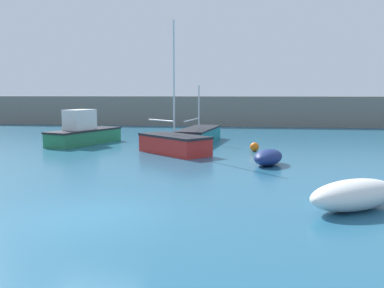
{
  "coord_description": "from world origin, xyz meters",
  "views": [
    {
      "loc": [
        4.25,
        -10.69,
        3.28
      ],
      "look_at": [
        1.45,
        9.77,
        0.79
      ],
      "focal_mm": 40.0,
      "sensor_mm": 36.0,
      "label": 1
    }
  ],
  "objects_px": {
    "cabin_cruiser_white": "(83,132)",
    "dinghy_near_pier": "(268,157)",
    "rowboat_blue_near": "(354,195)",
    "sailboat_twin_hulled": "(199,135)",
    "sailboat_tall_mast": "(174,144)",
    "mooring_buoy_orange": "(254,147)"
  },
  "relations": [
    {
      "from": "cabin_cruiser_white",
      "to": "dinghy_near_pier",
      "type": "distance_m",
      "value": 13.09
    },
    {
      "from": "rowboat_blue_near",
      "to": "sailboat_twin_hulled",
      "type": "relative_size",
      "value": 0.49
    },
    {
      "from": "sailboat_tall_mast",
      "to": "cabin_cruiser_white",
      "type": "relative_size",
      "value": 1.23
    },
    {
      "from": "cabin_cruiser_white",
      "to": "dinghy_near_pier",
      "type": "bearing_deg",
      "value": -100.13
    },
    {
      "from": "cabin_cruiser_white",
      "to": "dinghy_near_pier",
      "type": "relative_size",
      "value": 2.39
    },
    {
      "from": "rowboat_blue_near",
      "to": "cabin_cruiser_white",
      "type": "distance_m",
      "value": 19.21
    },
    {
      "from": "rowboat_blue_near",
      "to": "mooring_buoy_orange",
      "type": "distance_m",
      "value": 12.05
    },
    {
      "from": "rowboat_blue_near",
      "to": "dinghy_near_pier",
      "type": "xyz_separation_m",
      "value": [
        -2.1,
        7.24,
        -0.07
      ]
    },
    {
      "from": "rowboat_blue_near",
      "to": "dinghy_near_pier",
      "type": "bearing_deg",
      "value": -109.51
    },
    {
      "from": "dinghy_near_pier",
      "to": "rowboat_blue_near",
      "type": "bearing_deg",
      "value": -143.39
    },
    {
      "from": "sailboat_tall_mast",
      "to": "mooring_buoy_orange",
      "type": "relative_size",
      "value": 13.92
    },
    {
      "from": "sailboat_twin_hulled",
      "to": "mooring_buoy_orange",
      "type": "height_order",
      "value": "sailboat_twin_hulled"
    },
    {
      "from": "cabin_cruiser_white",
      "to": "sailboat_tall_mast",
      "type": "bearing_deg",
      "value": -98.09
    },
    {
      "from": "rowboat_blue_near",
      "to": "mooring_buoy_orange",
      "type": "bearing_deg",
      "value": -112.85
    },
    {
      "from": "cabin_cruiser_white",
      "to": "sailboat_twin_hulled",
      "type": "relative_size",
      "value": 0.86
    },
    {
      "from": "sailboat_twin_hulled",
      "to": "mooring_buoy_orange",
      "type": "bearing_deg",
      "value": -130.56
    },
    {
      "from": "dinghy_near_pier",
      "to": "mooring_buoy_orange",
      "type": "xyz_separation_m",
      "value": [
        -0.58,
        4.51,
        -0.11
      ]
    },
    {
      "from": "rowboat_blue_near",
      "to": "sailboat_twin_hulled",
      "type": "height_order",
      "value": "sailboat_twin_hulled"
    },
    {
      "from": "sailboat_twin_hulled",
      "to": "dinghy_near_pier",
      "type": "relative_size",
      "value": 2.78
    },
    {
      "from": "dinghy_near_pier",
      "to": "mooring_buoy_orange",
      "type": "relative_size",
      "value": 4.76
    },
    {
      "from": "sailboat_tall_mast",
      "to": "cabin_cruiser_white",
      "type": "distance_m",
      "value": 7.32
    },
    {
      "from": "sailboat_tall_mast",
      "to": "mooring_buoy_orange",
      "type": "xyz_separation_m",
      "value": [
        4.31,
        1.44,
        -0.28
      ]
    }
  ]
}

